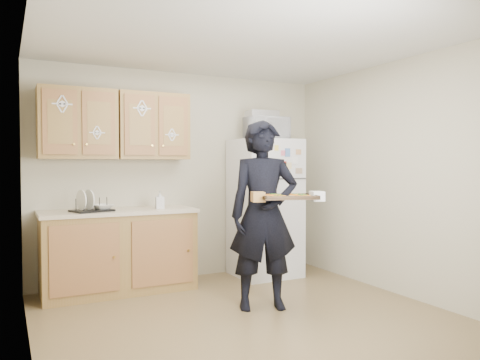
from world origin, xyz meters
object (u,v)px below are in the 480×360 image
(refrigerator, at_px, (265,208))
(person, at_px, (264,215))
(baking_tray, at_px, (288,198))
(dish_rack, at_px, (92,204))
(microwave, at_px, (267,128))

(refrigerator, bearing_deg, person, -120.29)
(baking_tray, relative_size, dish_rack, 1.29)
(refrigerator, height_order, baking_tray, refrigerator)
(baking_tray, xyz_separation_m, microwave, (0.58, 1.40, 0.75))
(refrigerator, height_order, person, person)
(baking_tray, height_order, dish_rack, baking_tray)
(baking_tray, distance_m, dish_rack, 2.08)
(dish_rack, bearing_deg, refrigerator, 0.69)
(person, distance_m, dish_rack, 1.82)
(person, bearing_deg, dish_rack, 158.85)
(refrigerator, xyz_separation_m, baking_tray, (-0.59, -1.45, 0.24))
(refrigerator, xyz_separation_m, dish_rack, (-2.09, -0.03, 0.13))
(refrigerator, bearing_deg, baking_tray, -112.10)
(dish_rack, bearing_deg, microwave, -0.68)
(microwave, relative_size, dish_rack, 1.28)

